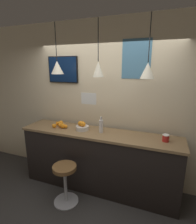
{
  "coord_description": "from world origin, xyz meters",
  "views": [
    {
      "loc": [
        0.97,
        -1.87,
        2.12
      ],
      "look_at": [
        0.0,
        0.69,
        1.4
      ],
      "focal_mm": 28.0,
      "sensor_mm": 36.0,
      "label": 1
    }
  ],
  "objects_px": {
    "bar_stool": "(65,177)",
    "spread_jar": "(166,138)",
    "mounted_tv": "(63,70)",
    "fruit_bowl": "(82,126)",
    "juice_bottle": "(101,126)"
  },
  "relations": [
    {
      "from": "bar_stool",
      "to": "spread_jar",
      "type": "distance_m",
      "value": 1.64
    },
    {
      "from": "bar_stool",
      "to": "spread_jar",
      "type": "xyz_separation_m",
      "value": [
        1.41,
        0.54,
        0.66
      ]
    },
    {
      "from": "bar_stool",
      "to": "fruit_bowl",
      "type": "relative_size",
      "value": 2.9
    },
    {
      "from": "juice_bottle",
      "to": "fruit_bowl",
      "type": "bearing_deg",
      "value": -179.97
    },
    {
      "from": "juice_bottle",
      "to": "spread_jar",
      "type": "bearing_deg",
      "value": 0.0
    },
    {
      "from": "juice_bottle",
      "to": "bar_stool",
      "type": "bearing_deg",
      "value": -126.77
    },
    {
      "from": "juice_bottle",
      "to": "spread_jar",
      "type": "distance_m",
      "value": 1.01
    },
    {
      "from": "juice_bottle",
      "to": "spread_jar",
      "type": "relative_size",
      "value": 2.57
    },
    {
      "from": "bar_stool",
      "to": "fruit_bowl",
      "type": "xyz_separation_m",
      "value": [
        0.05,
        0.54,
        0.68
      ]
    },
    {
      "from": "bar_stool",
      "to": "fruit_bowl",
      "type": "distance_m",
      "value": 0.87
    },
    {
      "from": "spread_jar",
      "to": "mounted_tv",
      "type": "distance_m",
      "value": 2.14
    },
    {
      "from": "bar_stool",
      "to": "mounted_tv",
      "type": "height_order",
      "value": "mounted_tv"
    },
    {
      "from": "mounted_tv",
      "to": "spread_jar",
      "type": "bearing_deg",
      "value": -9.99
    },
    {
      "from": "bar_stool",
      "to": "juice_bottle",
      "type": "distance_m",
      "value": 0.99
    },
    {
      "from": "bar_stool",
      "to": "fruit_bowl",
      "type": "bearing_deg",
      "value": 84.39
    }
  ]
}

